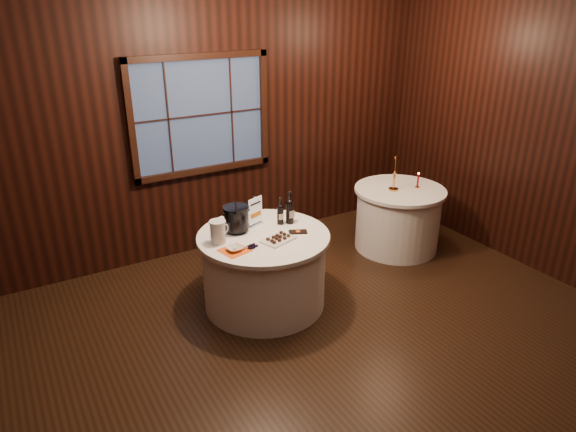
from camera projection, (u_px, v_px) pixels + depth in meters
ground at (319, 358)px, 4.43m from camera, size 6.00×6.00×0.00m
back_wall at (201, 124)px, 5.79m from camera, size 6.00×0.10×3.00m
main_table at (264, 269)px, 5.07m from camera, size 1.28×1.28×0.77m
side_table at (398, 218)px, 6.24m from camera, size 1.08×1.08×0.77m
sign_stand at (255, 216)px, 5.08m from camera, size 0.18×0.14×0.30m
port_bottle_left at (280, 213)px, 5.10m from camera, size 0.07×0.07×0.28m
port_bottle_right at (290, 210)px, 5.11m from camera, size 0.08×0.08×0.34m
ice_bucket at (236, 219)px, 4.93m from camera, size 0.25×0.25×0.26m
chocolate_plate at (278, 239)px, 4.79m from camera, size 0.35×0.29×0.04m
chocolate_box at (298, 232)px, 4.96m from camera, size 0.20×0.15×0.01m
grape_bunch at (252, 246)px, 4.65m from camera, size 0.16×0.06×0.04m
glass_pitcher at (218, 232)px, 4.71m from camera, size 0.20×0.15×0.22m
orange_napkin at (235, 250)px, 4.60m from camera, size 0.28×0.28×0.00m
cracker_bowl at (235, 249)px, 4.60m from camera, size 0.16×0.16×0.03m
brass_candlestick at (394, 178)px, 5.98m from camera, size 0.12×0.12×0.42m
red_candle at (418, 182)px, 6.09m from camera, size 0.05×0.05×0.19m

